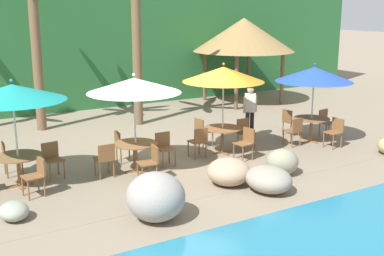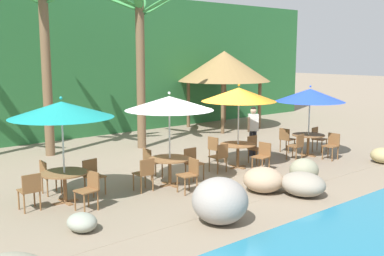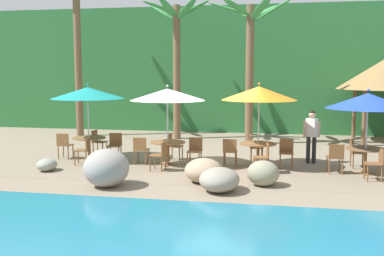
% 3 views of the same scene
% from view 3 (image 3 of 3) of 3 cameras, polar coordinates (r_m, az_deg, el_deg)
% --- Properties ---
extents(ground_plane, '(120.00, 120.00, 0.00)m').
position_cam_3_polar(ground_plane, '(14.25, 3.13, -4.72)').
color(ground_plane, gray).
extents(terrace_deck, '(18.00, 5.20, 0.01)m').
position_cam_3_polar(terrace_deck, '(14.25, 3.13, -4.71)').
color(terrace_deck, gray).
rests_on(terrace_deck, ground).
extents(foliage_backdrop, '(28.00, 2.40, 6.00)m').
position_cam_3_polar(foliage_backdrop, '(22.91, 6.17, 7.25)').
color(foliage_backdrop, '#286633').
rests_on(foliage_backdrop, ground).
extents(rock_seawall, '(15.96, 3.17, 0.97)m').
position_cam_3_polar(rock_seawall, '(11.82, -10.14, -5.44)').
color(rock_seawall, gray).
rests_on(rock_seawall, ground).
extents(umbrella_teal, '(2.39, 2.39, 2.52)m').
position_cam_3_polar(umbrella_teal, '(15.35, -12.91, 4.30)').
color(umbrella_teal, silver).
rests_on(umbrella_teal, ground).
extents(dining_table_teal, '(1.10, 1.10, 0.74)m').
position_cam_3_polar(dining_table_teal, '(15.50, -12.75, -1.62)').
color(dining_table_teal, brown).
rests_on(dining_table_teal, ground).
extents(chair_teal_seaward, '(0.47, 0.48, 0.87)m').
position_cam_3_polar(chair_teal_seaward, '(15.39, -9.60, -1.99)').
color(chair_teal_seaward, brown).
rests_on(chair_teal_seaward, ground).
extents(chair_teal_inland, '(0.44, 0.44, 0.87)m').
position_cam_3_polar(chair_teal_inland, '(16.32, -11.73, -1.53)').
color(chair_teal_inland, brown).
rests_on(chair_teal_inland, ground).
extents(chair_teal_left, '(0.42, 0.43, 0.87)m').
position_cam_3_polar(chair_teal_left, '(15.80, -15.69, -1.92)').
color(chair_teal_left, brown).
rests_on(chair_teal_left, ground).
extents(chair_teal_right, '(0.48, 0.48, 0.87)m').
position_cam_3_polar(chair_teal_right, '(14.69, -13.27, -2.51)').
color(chair_teal_right, brown).
rests_on(chair_teal_right, ground).
extents(umbrella_white, '(2.33, 2.33, 2.51)m').
position_cam_3_polar(umbrella_white, '(14.07, -3.09, 4.19)').
color(umbrella_white, silver).
rests_on(umbrella_white, ground).
extents(dining_table_white, '(1.10, 1.10, 0.74)m').
position_cam_3_polar(dining_table_white, '(14.24, -3.05, -2.22)').
color(dining_table_white, brown).
rests_on(dining_table_white, ground).
extents(chair_white_seaward, '(0.43, 0.44, 0.87)m').
position_cam_3_polar(chair_white_seaward, '(14.15, 0.38, -2.68)').
color(chair_white_seaward, brown).
rests_on(chair_white_seaward, ground).
extents(chair_white_inland, '(0.46, 0.45, 0.87)m').
position_cam_3_polar(chair_white_inland, '(15.08, -2.39, -2.08)').
color(chair_white_inland, brown).
rests_on(chair_white_inland, ground).
extents(chair_white_left, '(0.42, 0.43, 0.87)m').
position_cam_3_polar(chair_white_left, '(14.40, -6.42, -2.56)').
color(chair_white_left, brown).
rests_on(chair_white_left, ground).
extents(chair_white_right, '(0.47, 0.46, 0.87)m').
position_cam_3_polar(chair_white_right, '(13.44, -3.93, -3.22)').
color(chair_white_right, brown).
rests_on(chair_white_right, ground).
extents(umbrella_orange, '(2.27, 2.27, 2.58)m').
position_cam_3_polar(umbrella_orange, '(13.89, 8.38, 4.32)').
color(umbrella_orange, silver).
rests_on(umbrella_orange, ground).
extents(dining_table_orange, '(1.10, 1.10, 0.74)m').
position_cam_3_polar(dining_table_orange, '(14.06, 8.26, -2.40)').
color(dining_table_orange, brown).
rests_on(dining_table_orange, ground).
extents(chair_orange_seaward, '(0.42, 0.43, 0.87)m').
position_cam_3_polar(chair_orange_seaward, '(14.16, 11.71, -2.82)').
color(chair_orange_seaward, brown).
rests_on(chair_orange_seaward, ground).
extents(chair_orange_inland, '(0.47, 0.46, 0.87)m').
position_cam_3_polar(chair_orange_inland, '(14.91, 7.73, -2.24)').
color(chair_orange_inland, brown).
rests_on(chair_orange_inland, ground).
extents(chair_orange_left, '(0.43, 0.43, 0.87)m').
position_cam_3_polar(chair_orange_left, '(14.04, 4.77, -2.78)').
color(chair_orange_left, brown).
rests_on(chair_orange_left, ground).
extents(chair_orange_right, '(0.48, 0.47, 0.87)m').
position_cam_3_polar(chair_orange_right, '(13.25, 8.97, -3.43)').
color(chair_orange_right, brown).
rests_on(chair_orange_right, ground).
extents(umbrella_blue, '(2.33, 2.33, 2.43)m').
position_cam_3_polar(umbrella_blue, '(13.75, 21.13, 3.19)').
color(umbrella_blue, silver).
rests_on(umbrella_blue, ground).
extents(dining_table_blue, '(1.10, 1.10, 0.74)m').
position_cam_3_polar(dining_table_blue, '(13.92, 20.87, -2.89)').
color(dining_table_blue, brown).
rests_on(dining_table_blue, ground).
extents(chair_blue_inland, '(0.45, 0.45, 0.87)m').
position_cam_3_polar(chair_blue_inland, '(14.73, 19.73, -2.71)').
color(chair_blue_inland, brown).
rests_on(chair_blue_inland, ground).
extents(chair_blue_left, '(0.46, 0.47, 0.87)m').
position_cam_3_polar(chair_blue_left, '(13.64, 17.51, -3.38)').
color(chair_blue_left, brown).
rests_on(chair_blue_left, ground).
extents(chair_blue_right, '(0.45, 0.45, 0.87)m').
position_cam_3_polar(chair_blue_right, '(13.15, 22.11, -3.96)').
color(chair_blue_right, brown).
rests_on(chair_blue_right, ground).
extents(palm_tree_nearest, '(2.73, 2.78, 7.12)m').
position_cam_3_polar(palm_tree_nearest, '(21.34, -14.17, 11.08)').
color(palm_tree_nearest, brown).
rests_on(palm_tree_nearest, ground).
extents(palm_tree_second, '(2.88, 2.95, 5.88)m').
position_cam_3_polar(palm_tree_second, '(19.75, -1.93, 10.27)').
color(palm_tree_second, brown).
rests_on(palm_tree_second, ground).
extents(palm_tree_third, '(3.28, 3.02, 5.71)m').
position_cam_3_polar(palm_tree_third, '(18.37, 7.27, 9.98)').
color(palm_tree_third, brown).
rests_on(palm_tree_third, ground).
extents(waiter_in_white, '(0.52, 0.37, 1.70)m').
position_cam_3_polar(waiter_in_white, '(14.92, 14.73, -0.57)').
color(waiter_in_white, '#232328').
rests_on(waiter_in_white, ground).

